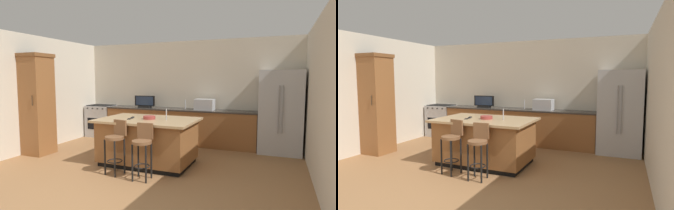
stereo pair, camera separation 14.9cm
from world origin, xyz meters
The scene contains 17 objects.
wall_back centered at (0.00, 4.54, 1.37)m, with size 6.47×0.12×2.75m, color beige.
wall_left centered at (-3.04, 2.27, 1.37)m, with size 0.12×4.94×2.75m, color beige.
wall_right centered at (3.04, 2.27, 1.37)m, with size 0.12×4.94×2.75m, color beige.
counter_back centered at (-0.07, 4.16, 0.46)m, with size 4.10×0.62×0.93m.
kitchen_island centered at (-0.03, 2.22, 0.47)m, with size 1.95×1.30×0.92m.
refrigerator centered at (2.46, 4.10, 0.96)m, with size 0.94×0.76×1.92m.
range_oven centered at (-2.53, 4.16, 0.47)m, with size 0.80×0.63×0.95m.
cabinet_tower centered at (-2.70, 1.96, 1.19)m, with size 0.60×0.59×2.29m.
microwave centered at (0.64, 4.16, 1.07)m, with size 0.48×0.36×0.28m, color #B7BABF.
tv_monitor centered at (-1.04, 4.11, 1.08)m, with size 0.60×0.16×0.33m.
sink_faucet_back centered at (0.09, 4.26, 1.05)m, with size 0.02×0.02×0.24m, color #B2B2B7.
sink_faucet_island centered at (0.38, 2.22, 1.03)m, with size 0.02×0.02×0.22m, color #B2B2B7.
bar_stool_left centered at (-0.30, 1.46, 0.59)m, with size 0.35×0.36×0.97m.
bar_stool_right centered at (0.28, 1.39, 0.58)m, with size 0.34×0.35×0.96m.
fruit_bowl centered at (0.01, 2.21, 0.95)m, with size 0.24×0.24×0.06m, color #993833.
cell_phone centered at (-0.37, 2.07, 0.92)m, with size 0.07×0.15×0.01m, color black.
tv_remote centered at (-0.38, 2.21, 0.93)m, with size 0.04×0.17×0.02m, color black.
Camera 1 is at (2.41, -2.72, 1.72)m, focal length 29.48 mm.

